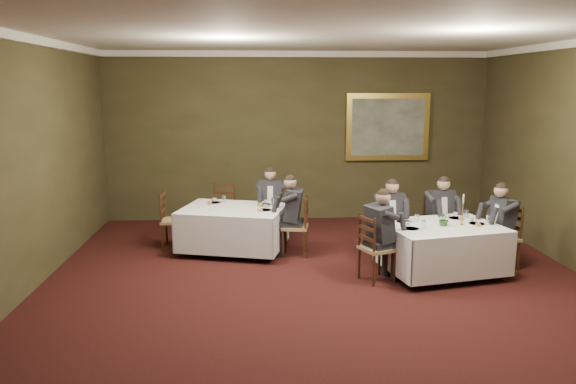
{
  "coord_description": "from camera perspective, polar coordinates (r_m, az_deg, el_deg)",
  "views": [
    {
      "loc": [
        -0.9,
        -6.73,
        2.83
      ],
      "look_at": [
        -0.37,
        2.01,
        1.15
      ],
      "focal_mm": 35.0,
      "sensor_mm": 36.0,
      "label": 1
    }
  ],
  "objects": [
    {
      "name": "chair_main_endright",
      "position": [
        9.41,
        20.89,
        -5.57
      ],
      "size": [
        0.49,
        0.51,
        1.0
      ],
      "rotation": [
        0.0,
        0.0,
        1.76
      ],
      "color": "#987A4D",
      "rests_on": "ground"
    },
    {
      "name": "chair_sec_backleft",
      "position": [
        10.67,
        -6.58,
        -3.02
      ],
      "size": [
        0.49,
        0.48,
        1.0
      ],
      "rotation": [
        0.0,
        0.0,
        3.0
      ],
      "color": "#987A4D",
      "rests_on": "ground"
    },
    {
      "name": "place_setting_table_second",
      "position": [
        10.09,
        -7.24,
        -0.85
      ],
      "size": [
        0.33,
        0.31,
        0.14
      ],
      "color": "white",
      "rests_on": "table_second"
    },
    {
      "name": "ground",
      "position": [
        7.36,
        3.92,
        -11.79
      ],
      "size": [
        10.0,
        10.0,
        0.0
      ],
      "primitive_type": "plane",
      "color": "black",
      "rests_on": "ground"
    },
    {
      "name": "centerpiece",
      "position": [
        8.65,
        15.61,
        -2.57
      ],
      "size": [
        0.25,
        0.22,
        0.23
      ],
      "primitive_type": "imported",
      "rotation": [
        0.0,
        0.0,
        -0.23
      ],
      "color": "#2D5926",
      "rests_on": "table_main"
    },
    {
      "name": "diner_main_backright",
      "position": [
        9.7,
        15.08,
        -3.34
      ],
      "size": [
        0.48,
        0.55,
        1.35
      ],
      "rotation": [
        0.0,
        0.0,
        3.33
      ],
      "color": "black",
      "rests_on": "chair_main_backright"
    },
    {
      "name": "chair_main_backright",
      "position": [
        9.77,
        14.98,
        -4.62
      ],
      "size": [
        0.51,
        0.5,
        1.0
      ],
      "rotation": [
        0.0,
        0.0,
        3.33
      ],
      "color": "#987A4D",
      "rests_on": "ground"
    },
    {
      "name": "chair_sec_endleft",
      "position": [
        10.08,
        -11.51,
        -4.0
      ],
      "size": [
        0.44,
        0.46,
        1.0
      ],
      "rotation": [
        0.0,
        0.0,
        -1.62
      ],
      "color": "#987A4D",
      "rests_on": "ground"
    },
    {
      "name": "table_main",
      "position": [
        8.79,
        15.33,
        -5.26
      ],
      "size": [
        1.92,
        1.61,
        0.67
      ],
      "rotation": [
        0.0,
        0.0,
        0.21
      ],
      "color": "black",
      "rests_on": "ground"
    },
    {
      "name": "chair_main_endleft",
      "position": [
        8.35,
        8.93,
        -7.03
      ],
      "size": [
        0.56,
        0.57,
        1.0
      ],
      "rotation": [
        0.0,
        0.0,
        -1.17
      ],
      "color": "#987A4D",
      "rests_on": "ground"
    },
    {
      "name": "candlestick",
      "position": [
        8.77,
        17.32,
        -2.08
      ],
      "size": [
        0.07,
        0.07,
        0.48
      ],
      "color": "gold",
      "rests_on": "table_main"
    },
    {
      "name": "painting",
      "position": [
        12.03,
        10.08,
        6.51
      ],
      "size": [
        1.75,
        0.09,
        1.4
      ],
      "color": "gold",
      "rests_on": "back_wall"
    },
    {
      "name": "diner_sec_endright",
      "position": [
        9.41,
        0.71,
        -3.39
      ],
      "size": [
        0.54,
        0.48,
        1.35
      ],
      "rotation": [
        0.0,
        0.0,
        1.4
      ],
      "color": "black",
      "rests_on": "chair_sec_endright"
    },
    {
      "name": "place_setting_table_main",
      "position": [
        8.82,
        12.02,
        -2.72
      ],
      "size": [
        0.33,
        0.31,
        0.14
      ],
      "color": "white",
      "rests_on": "table_main"
    },
    {
      "name": "diner_main_endleft",
      "position": [
        8.29,
        9.05,
        -5.51
      ],
      "size": [
        0.6,
        0.55,
        1.35
      ],
      "rotation": [
        0.0,
        0.0,
        -1.17
      ],
      "color": "black",
      "rests_on": "chair_main_endleft"
    },
    {
      "name": "diner_sec_backright",
      "position": [
        10.36,
        -1.76,
        -2.07
      ],
      "size": [
        0.45,
        0.51,
        1.35
      ],
      "rotation": [
        0.0,
        0.0,
        3.05
      ],
      "color": "black",
      "rests_on": "chair_sec_backright"
    },
    {
      "name": "chair_main_backleft",
      "position": [
        9.35,
        10.19,
        -5.11
      ],
      "size": [
        0.46,
        0.44,
        1.0
      ],
      "rotation": [
        0.0,
        0.0,
        3.19
      ],
      "color": "#987A4D",
      "rests_on": "ground"
    },
    {
      "name": "back_wall",
      "position": [
        11.82,
        0.94,
        5.61
      ],
      "size": [
        8.0,
        0.1,
        3.5
      ],
      "primitive_type": "cube",
      "color": "#322E19",
      "rests_on": "ground"
    },
    {
      "name": "diner_main_endright",
      "position": [
        9.34,
        20.93,
        -4.23
      ],
      "size": [
        0.55,
        0.48,
        1.35
      ],
      "rotation": [
        0.0,
        0.0,
        1.76
      ],
      "color": "black",
      "rests_on": "chair_main_endright"
    },
    {
      "name": "table_second",
      "position": [
        9.68,
        -5.58,
        -3.43
      ],
      "size": [
        1.99,
        1.7,
        0.67
      ],
      "rotation": [
        0.0,
        0.0,
        -0.26
      ],
      "color": "black",
      "rests_on": "ground"
    },
    {
      "name": "chair_sec_endright",
      "position": [
        9.47,
        0.77,
        -4.74
      ],
      "size": [
        0.49,
        0.51,
        1.0
      ],
      "rotation": [
        0.0,
        0.0,
        1.4
      ],
      "color": "#987A4D",
      "rests_on": "ground"
    },
    {
      "name": "crown_molding",
      "position": [
        6.82,
        4.3,
        15.96
      ],
      "size": [
        8.0,
        10.0,
        0.12
      ],
      "color": "white",
      "rests_on": "back_wall"
    },
    {
      "name": "diner_main_backleft",
      "position": [
        9.28,
        10.25,
        -3.77
      ],
      "size": [
        0.43,
        0.5,
        1.35
      ],
      "rotation": [
        0.0,
        0.0,
        3.19
      ],
      "color": "black",
      "rests_on": "chair_main_backleft"
    },
    {
      "name": "ceiling",
      "position": [
        6.82,
        4.31,
        16.46
      ],
      "size": [
        8.0,
        10.0,
        0.1
      ],
      "primitive_type": "cube",
      "color": "silver",
      "rests_on": "back_wall"
    },
    {
      "name": "chair_sec_backright",
      "position": [
        10.43,
        -1.75,
        -3.28
      ],
      "size": [
        0.48,
        0.46,
        1.0
      ],
      "rotation": [
        0.0,
        0.0,
        3.05
      ],
      "color": "#987A4D",
      "rests_on": "ground"
    }
  ]
}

